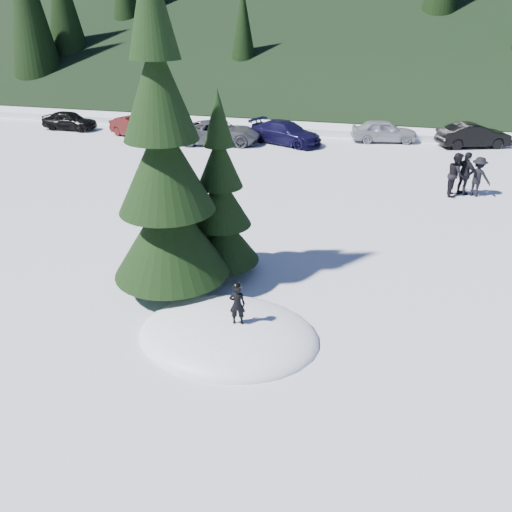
% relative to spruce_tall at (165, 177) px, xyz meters
% --- Properties ---
extents(ground, '(200.00, 200.00, 0.00)m').
position_rel_spruce_tall_xyz_m(ground, '(2.20, -1.80, -3.32)').
color(ground, white).
rests_on(ground, ground).
extents(snow_mound, '(4.48, 3.52, 0.96)m').
position_rel_spruce_tall_xyz_m(snow_mound, '(2.20, -1.80, -3.32)').
color(snow_mound, white).
rests_on(snow_mound, ground).
extents(spruce_tall, '(3.20, 3.20, 8.60)m').
position_rel_spruce_tall_xyz_m(spruce_tall, '(0.00, 0.00, 0.00)').
color(spruce_tall, '#311C10').
rests_on(spruce_tall, ground).
extents(spruce_short, '(2.20, 2.20, 5.37)m').
position_rel_spruce_tall_xyz_m(spruce_short, '(1.00, 1.40, -1.22)').
color(spruce_short, '#311C10').
rests_on(spruce_short, ground).
extents(child_skier, '(0.42, 0.32, 1.03)m').
position_rel_spruce_tall_xyz_m(child_skier, '(2.47, -1.88, -2.32)').
color(child_skier, black).
rests_on(child_skier, snow_mound).
extents(adult_0, '(0.72, 0.91, 1.85)m').
position_rel_spruce_tall_xyz_m(adult_0, '(8.36, 10.58, -2.40)').
color(adult_0, black).
rests_on(adult_0, ground).
extents(adult_1, '(1.09, 1.09, 1.86)m').
position_rel_spruce_tall_xyz_m(adult_1, '(8.74, 10.75, -2.39)').
color(adult_1, black).
rests_on(adult_1, ground).
extents(adult_2, '(1.25, 1.00, 1.69)m').
position_rel_spruce_tall_xyz_m(adult_2, '(9.26, 10.78, -2.48)').
color(adult_2, black).
rests_on(adult_2, ground).
extents(car_0, '(3.64, 1.54, 1.23)m').
position_rel_spruce_tall_xyz_m(car_0, '(-15.21, 17.91, -2.71)').
color(car_0, black).
rests_on(car_0, ground).
extents(car_1, '(3.99, 2.80, 1.25)m').
position_rel_spruce_tall_xyz_m(car_1, '(-9.92, 17.07, -2.70)').
color(car_1, '#3E0D0B').
rests_on(car_1, ground).
extents(car_2, '(5.17, 3.08, 1.35)m').
position_rel_spruce_tall_xyz_m(car_2, '(-4.31, 16.76, -2.65)').
color(car_2, '#53555C').
rests_on(car_2, ground).
extents(car_3, '(4.87, 3.41, 1.31)m').
position_rel_spruce_tall_xyz_m(car_3, '(-0.50, 17.77, -2.67)').
color(car_3, black).
rests_on(car_3, ground).
extents(car_4, '(4.08, 2.27, 1.31)m').
position_rel_spruce_tall_xyz_m(car_4, '(5.09, 19.79, -2.66)').
color(car_4, '#9DA0A6').
rests_on(car_4, ground).
extents(car_5, '(4.33, 2.80, 1.35)m').
position_rel_spruce_tall_xyz_m(car_5, '(10.15, 19.81, -2.65)').
color(car_5, black).
rests_on(car_5, ground).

